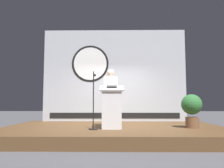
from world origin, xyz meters
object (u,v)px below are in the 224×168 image
podium (112,107)px  speaker_person (111,97)px  potted_plant (192,108)px  microphone_stand (93,109)px

podium → speaker_person: (-0.04, 0.48, 0.29)m
speaker_person → potted_plant: (2.26, -0.27, -0.30)m
podium → potted_plant: podium is taller
podium → microphone_stand: size_ratio=0.77×
podium → speaker_person: bearing=94.5°
podium → speaker_person: speaker_person is taller
podium → microphone_stand: bearing=-168.7°
podium → potted_plant: 2.23m
podium → speaker_person: size_ratio=0.71×
potted_plant → speaker_person: bearing=173.3°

